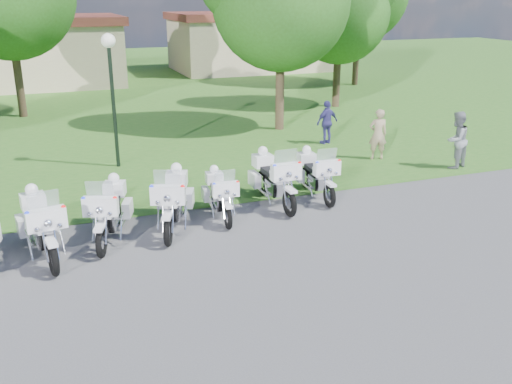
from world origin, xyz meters
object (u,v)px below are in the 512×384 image
object	(u,v)px
motorcycle_4	(220,194)
lamp_post	(110,68)
motorcycle_3	(173,200)
motorcycle_1	(41,225)
motorcycle_6	(316,174)
bystander_c	(327,122)
motorcycle_2	(109,210)
bystander_a	(378,134)
bystander_b	(456,140)
motorcycle_5	(274,178)

from	to	relation	value
motorcycle_4	lamp_post	distance (m)	6.25
motorcycle_3	motorcycle_1	bearing A→B (deg)	30.37
motorcycle_1	motorcycle_3	bearing A→B (deg)	-178.51
motorcycle_6	bystander_c	size ratio (longest dim) A/B	1.42
motorcycle_6	lamp_post	world-z (taller)	lamp_post
bystander_c	motorcycle_1	bearing A→B (deg)	19.66
motorcycle_2	motorcycle_1	bearing A→B (deg)	34.50
bystander_a	bystander_c	bearing A→B (deg)	-61.49
bystander_a	bystander_b	distance (m)	2.52
motorcycle_1	motorcycle_5	distance (m)	6.01
motorcycle_1	motorcycle_5	size ratio (longest dim) A/B	1.00
motorcycle_1	motorcycle_4	world-z (taller)	motorcycle_1
motorcycle_2	bystander_b	bearing A→B (deg)	-152.76
motorcycle_1	motorcycle_2	xyz separation A→B (m)	(1.47, 0.44, -0.03)
motorcycle_2	motorcycle_4	xyz separation A→B (m)	(2.77, 0.45, -0.09)
motorcycle_6	bystander_b	bearing A→B (deg)	-167.29
lamp_post	bystander_c	size ratio (longest dim) A/B	2.61
bystander_a	motorcycle_3	bearing A→B (deg)	38.75
lamp_post	bystander_b	xyz separation A→B (m)	(10.19, -3.98, -2.26)
motorcycle_3	bystander_a	bearing A→B (deg)	-135.97
motorcycle_3	bystander_c	distance (m)	9.40
motorcycle_2	bystander_c	world-z (taller)	motorcycle_2
motorcycle_2	motorcycle_3	xyz separation A→B (m)	(1.51, 0.11, 0.03)
motorcycle_4	bystander_c	world-z (taller)	bystander_c
motorcycle_3	motorcycle_6	xyz separation A→B (m)	(4.20, 0.87, -0.06)
bystander_a	bystander_b	xyz separation A→B (m)	(1.79, -1.78, 0.06)
bystander_b	motorcycle_5	bearing A→B (deg)	-12.79
motorcycle_2	motorcycle_3	distance (m)	1.52
motorcycle_6	bystander_a	distance (m)	4.49
bystander_a	motorcycle_4	bearing A→B (deg)	40.40
motorcycle_6	bystander_a	xyz separation A→B (m)	(3.62, 2.65, 0.21)
lamp_post	motorcycle_4	bearing A→B (deg)	-71.22
motorcycle_4	motorcycle_6	world-z (taller)	motorcycle_6
motorcycle_5	lamp_post	bearing A→B (deg)	-55.82
motorcycle_2	motorcycle_5	distance (m)	4.48
motorcycle_3	lamp_post	bearing A→B (deg)	-64.51
motorcycle_2	motorcycle_3	size ratio (longest dim) A/B	0.97
motorcycle_6	lamp_post	distance (m)	7.26
motorcycle_3	motorcycle_4	size ratio (longest dim) A/B	1.15
motorcycle_2	bystander_c	xyz separation A→B (m)	(8.71, 6.15, 0.13)
motorcycle_5	bystander_b	bearing A→B (deg)	-172.03
motorcycle_2	motorcycle_4	distance (m)	2.81
motorcycle_2	motorcycle_5	world-z (taller)	motorcycle_5
bystander_b	bystander_c	world-z (taller)	bystander_b
motorcycle_1	motorcycle_6	distance (m)	7.33
bystander_c	bystander_b	bearing A→B (deg)	106.13
motorcycle_1	bystander_b	bearing A→B (deg)	-178.73
motorcycle_2	lamp_post	size ratio (longest dim) A/B	0.56
motorcycle_6	bystander_a	size ratio (longest dim) A/B	1.34
motorcycle_2	bystander_a	world-z (taller)	bystander_a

